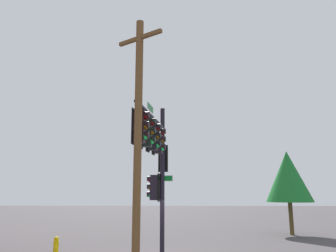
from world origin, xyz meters
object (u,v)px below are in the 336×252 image
at_px(signal_pole_assembly, 155,154).
at_px(utility_pole, 138,140).
at_px(fire_hydrant, 56,246).
at_px(tree_near, 288,176).

distance_m(signal_pole_assembly, utility_pole, 3.16).
bearing_deg(signal_pole_assembly, fire_hydrant, -116.53).
distance_m(fire_hydrant, tree_near, 15.91).
bearing_deg(fire_hydrant, tree_near, 119.56).
bearing_deg(utility_pole, signal_pole_assembly, 172.94).
distance_m(utility_pole, fire_hydrant, 8.02).
bearing_deg(utility_pole, tree_near, 144.89).
xyz_separation_m(utility_pole, tree_near, (-13.12, 9.22, -0.49)).
height_order(fire_hydrant, tree_near, tree_near).
bearing_deg(signal_pole_assembly, tree_near, 138.50).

